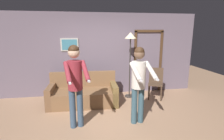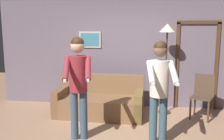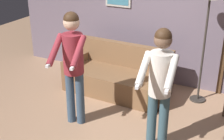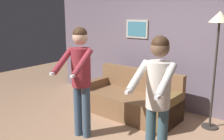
{
  "view_description": "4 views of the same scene",
  "coord_description": "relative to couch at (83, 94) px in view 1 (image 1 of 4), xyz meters",
  "views": [
    {
      "loc": [
        -0.5,
        -3.54,
        2.02
      ],
      "look_at": [
        0.1,
        0.11,
        1.2
      ],
      "focal_mm": 28.0,
      "sensor_mm": 36.0,
      "label": 1
    },
    {
      "loc": [
        0.39,
        -4.02,
        1.9
      ],
      "look_at": [
        -0.12,
        -0.02,
        1.23
      ],
      "focal_mm": 40.0,
      "sensor_mm": 36.0,
      "label": 2
    },
    {
      "loc": [
        1.69,
        -3.57,
        2.74
      ],
      "look_at": [
        -0.09,
        0.05,
        0.98
      ],
      "focal_mm": 50.0,
      "sensor_mm": 36.0,
      "label": 3
    },
    {
      "loc": [
        1.95,
        -2.74,
        1.97
      ],
      "look_at": [
        -0.1,
        -0.01,
        1.19
      ],
      "focal_mm": 40.0,
      "sensor_mm": 36.0,
      "label": 4
    }
  ],
  "objects": [
    {
      "name": "back_wall_assembly",
      "position": [
        0.57,
        0.82,
        1.02
      ],
      "size": [
        6.4,
        0.1,
        2.6
      ],
      "color": "slate",
      "rests_on": "ground_plane"
    },
    {
      "name": "dining_chair_distant",
      "position": [
        2.22,
        0.13,
        0.25
      ],
      "size": [
        0.56,
        0.56,
        0.93
      ],
      "color": "#4C3828",
      "rests_on": "ground_plane"
    },
    {
      "name": "couch",
      "position": [
        0.0,
        0.0,
        0.0
      ],
      "size": [
        1.93,
        0.93,
        0.87
      ],
      "color": "brown",
      "rests_on": "ground_plane"
    },
    {
      "name": "ground_plane",
      "position": [
        0.55,
        -1.21,
        -0.28
      ],
      "size": [
        12.0,
        12.0,
        0.0
      ],
      "primitive_type": "plane",
      "color": "#A57E5F"
    },
    {
      "name": "person_standing_left",
      "position": [
        -0.14,
        -1.25,
        0.8
      ],
      "size": [
        0.52,
        0.7,
        1.77
      ],
      "color": "#384D65",
      "rests_on": "ground_plane"
    },
    {
      "name": "torchiere_lamp",
      "position": [
        1.44,
        0.34,
        1.41
      ],
      "size": [
        0.35,
        0.35,
        2.0
      ],
      "color": "#332D28",
      "rests_on": "ground_plane"
    },
    {
      "name": "person_standing_right",
      "position": [
        1.2,
        -1.29,
        0.76
      ],
      "size": [
        0.48,
        0.69,
        1.71
      ],
      "color": "#35525F",
      "rests_on": "ground_plane"
    }
  ]
}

